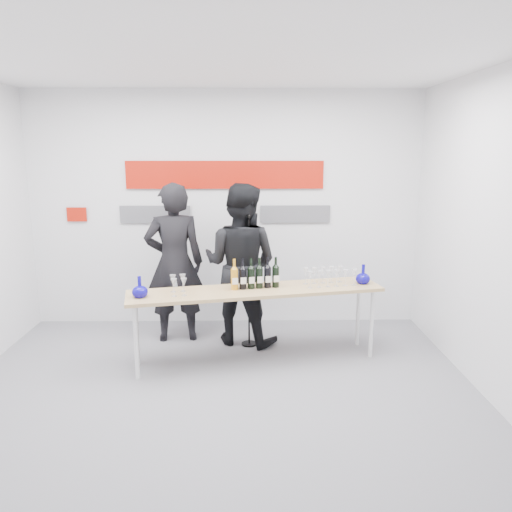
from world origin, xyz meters
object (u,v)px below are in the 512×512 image
at_px(presenter_right, 240,264).
at_px(mic_stand, 249,306).
at_px(presenter_left, 174,263).
at_px(tasting_table, 256,295).

height_order(presenter_right, mic_stand, presenter_right).
bearing_deg(presenter_left, presenter_right, 165.01).
bearing_deg(tasting_table, mic_stand, 88.06).
distance_m(presenter_right, mic_stand, 0.50).
height_order(presenter_left, mic_stand, presenter_left).
xyz_separation_m(tasting_table, mic_stand, (-0.08, 0.45, -0.28)).
bearing_deg(mic_stand, presenter_right, 139.47).
xyz_separation_m(presenter_right, mic_stand, (0.10, -0.13, -0.47)).
distance_m(tasting_table, presenter_right, 0.63).
distance_m(tasting_table, mic_stand, 0.53).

